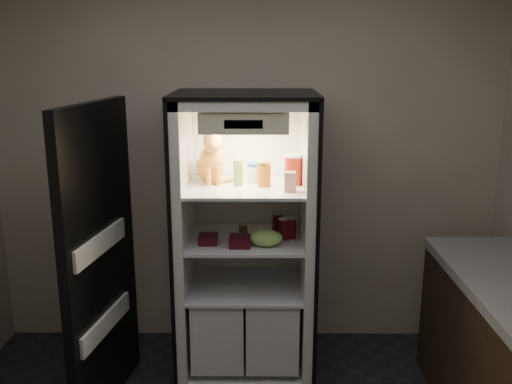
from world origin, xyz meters
TOP-DOWN VIEW (x-y plane):
  - room_shell at (0.00, 0.00)m, footprint 3.60×3.60m
  - refrigerator at (0.00, 1.38)m, footprint 0.90×0.72m
  - fridge_door at (-0.85, 0.95)m, footprint 0.21×0.87m
  - tabby_cat at (-0.22, 1.42)m, footprint 0.33×0.36m
  - parmesan_shaker at (-0.04, 1.33)m, footprint 0.06×0.06m
  - mayo_tub at (0.06, 1.41)m, footprint 0.09×0.09m
  - salsa_jar at (0.12, 1.31)m, footprint 0.09×0.09m
  - pepper_jar at (0.31, 1.36)m, footprint 0.12×0.12m
  - cream_carton at (0.28, 1.18)m, footprint 0.07×0.07m
  - soda_can_a at (0.21, 1.46)m, footprint 0.07×0.07m
  - soda_can_b at (0.29, 1.33)m, footprint 0.07×0.07m
  - soda_can_c at (0.25, 1.31)m, footprint 0.07×0.07m
  - condiment_jar at (-0.02, 1.37)m, footprint 0.06×0.06m
  - grape_bag at (0.13, 1.17)m, footprint 0.20×0.15m
  - berry_box_left at (-0.23, 1.21)m, footprint 0.12×0.12m
  - berry_box_right at (-0.03, 1.16)m, footprint 0.13×0.13m

SIDE VIEW (x-z plane):
  - refrigerator at x=0.00m, z-range -0.15..1.73m
  - fridge_door at x=-0.85m, z-range -0.01..1.84m
  - berry_box_left at x=-0.23m, z-range 0.94..1.00m
  - berry_box_right at x=-0.03m, z-range 0.94..1.00m
  - condiment_jar at x=-0.02m, z-range 0.94..1.02m
  - grape_bag at x=0.13m, z-range 0.94..1.04m
  - soda_can_a at x=0.21m, z-range 0.94..1.06m
  - soda_can_c at x=0.25m, z-range 0.94..1.08m
  - soda_can_b at x=0.29m, z-range 0.94..1.08m
  - cream_carton at x=0.28m, z-range 1.29..1.41m
  - mayo_tub at x=0.06m, z-range 1.29..1.42m
  - salsa_jar at x=0.12m, z-range 1.29..1.44m
  - parmesan_shaker at x=-0.04m, z-range 1.29..1.46m
  - pepper_jar at x=0.31m, z-range 1.29..1.49m
  - tabby_cat at x=-0.22m, z-range 1.24..1.61m
  - room_shell at x=0.00m, z-range -0.18..3.42m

